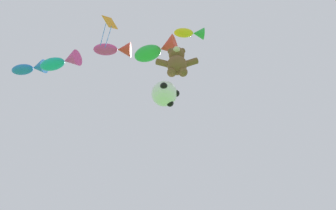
{
  "coord_description": "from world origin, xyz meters",
  "views": [
    {
      "loc": [
        0.24,
        -1.36,
        1.6
      ],
      "look_at": [
        0.04,
        5.52,
        8.51
      ],
      "focal_mm": 28.0,
      "sensor_mm": 36.0,
      "label": 1
    }
  ],
  "objects_px": {
    "soccer_ball_kite": "(165,94)",
    "fish_kite_magenta": "(115,50)",
    "fish_kite_emerald": "(158,50)",
    "fish_kite_teal": "(62,62)",
    "teddy_bear_kite": "(177,62)",
    "diamond_kite": "(109,25)",
    "fish_kite_cobalt": "(31,68)",
    "fish_kite_goldfin": "(191,33)"
  },
  "relations": [
    {
      "from": "soccer_ball_kite",
      "to": "fish_kite_teal",
      "type": "xyz_separation_m",
      "value": [
        -5.71,
        1.71,
        4.62
      ]
    },
    {
      "from": "fish_kite_cobalt",
      "to": "fish_kite_emerald",
      "type": "bearing_deg",
      "value": -12.91
    },
    {
      "from": "soccer_ball_kite",
      "to": "diamond_kite",
      "type": "relative_size",
      "value": 0.34
    },
    {
      "from": "fish_kite_goldfin",
      "to": "fish_kite_emerald",
      "type": "xyz_separation_m",
      "value": [
        -1.74,
        0.25,
        -1.14
      ]
    },
    {
      "from": "teddy_bear_kite",
      "to": "fish_kite_goldfin",
      "type": "distance_m",
      "value": 3.93
    },
    {
      "from": "fish_kite_teal",
      "to": "diamond_kite",
      "type": "height_order",
      "value": "diamond_kite"
    },
    {
      "from": "fish_kite_cobalt",
      "to": "diamond_kite",
      "type": "xyz_separation_m",
      "value": [
        4.97,
        -2.25,
        0.7
      ]
    },
    {
      "from": "fish_kite_emerald",
      "to": "fish_kite_magenta",
      "type": "xyz_separation_m",
      "value": [
        -2.45,
        0.62,
        1.12
      ]
    },
    {
      "from": "fish_kite_teal",
      "to": "diamond_kite",
      "type": "xyz_separation_m",
      "value": [
        2.63,
        -1.35,
        1.4
      ]
    },
    {
      "from": "soccer_ball_kite",
      "to": "fish_kite_emerald",
      "type": "height_order",
      "value": "fish_kite_emerald"
    },
    {
      "from": "soccer_ball_kite",
      "to": "fish_kite_teal",
      "type": "relative_size",
      "value": 0.43
    },
    {
      "from": "soccer_ball_kite",
      "to": "fish_kite_magenta",
      "type": "height_order",
      "value": "fish_kite_magenta"
    },
    {
      "from": "teddy_bear_kite",
      "to": "fish_kite_cobalt",
      "type": "height_order",
      "value": "fish_kite_cobalt"
    },
    {
      "from": "fish_kite_goldfin",
      "to": "fish_kite_teal",
      "type": "height_order",
      "value": "fish_kite_goldfin"
    },
    {
      "from": "fish_kite_emerald",
      "to": "teddy_bear_kite",
      "type": "bearing_deg",
      "value": -50.76
    },
    {
      "from": "fish_kite_magenta",
      "to": "fish_kite_teal",
      "type": "xyz_separation_m",
      "value": [
        -2.84,
        0.23,
        -0.72
      ]
    },
    {
      "from": "fish_kite_goldfin",
      "to": "diamond_kite",
      "type": "xyz_separation_m",
      "value": [
        -4.41,
        -0.25,
        0.66
      ]
    },
    {
      "from": "fish_kite_emerald",
      "to": "fish_kite_magenta",
      "type": "relative_size",
      "value": 1.15
    },
    {
      "from": "fish_kite_goldfin",
      "to": "fish_kite_cobalt",
      "type": "relative_size",
      "value": 0.75
    },
    {
      "from": "teddy_bear_kite",
      "to": "fish_kite_emerald",
      "type": "distance_m",
      "value": 2.97
    },
    {
      "from": "teddy_bear_kite",
      "to": "fish_kite_goldfin",
      "type": "height_order",
      "value": "fish_kite_goldfin"
    },
    {
      "from": "soccer_ball_kite",
      "to": "fish_kite_emerald",
      "type": "xyz_separation_m",
      "value": [
        -0.42,
        0.86,
        4.22
      ]
    },
    {
      "from": "teddy_bear_kite",
      "to": "diamond_kite",
      "type": "distance_m",
      "value": 5.7
    },
    {
      "from": "fish_kite_goldfin",
      "to": "diamond_kite",
      "type": "height_order",
      "value": "diamond_kite"
    },
    {
      "from": "fish_kite_emerald",
      "to": "fish_kite_teal",
      "type": "xyz_separation_m",
      "value": [
        -5.29,
        0.84,
        0.4
      ]
    },
    {
      "from": "soccer_ball_kite",
      "to": "fish_kite_emerald",
      "type": "distance_m",
      "value": 4.33
    },
    {
      "from": "soccer_ball_kite",
      "to": "diamond_kite",
      "type": "distance_m",
      "value": 6.77
    },
    {
      "from": "fish_kite_cobalt",
      "to": "diamond_kite",
      "type": "bearing_deg",
      "value": -24.39
    },
    {
      "from": "fish_kite_teal",
      "to": "fish_kite_cobalt",
      "type": "bearing_deg",
      "value": 158.83
    },
    {
      "from": "fish_kite_goldfin",
      "to": "fish_kite_teal",
      "type": "distance_m",
      "value": 7.16
    },
    {
      "from": "fish_kite_teal",
      "to": "soccer_ball_kite",
      "type": "bearing_deg",
      "value": -16.65
    },
    {
      "from": "fish_kite_goldfin",
      "to": "fish_kite_magenta",
      "type": "xyz_separation_m",
      "value": [
        -4.19,
        0.87,
        -0.03
      ]
    },
    {
      "from": "fish_kite_teal",
      "to": "diamond_kite",
      "type": "distance_m",
      "value": 3.27
    },
    {
      "from": "soccer_ball_kite",
      "to": "fish_kite_goldfin",
      "type": "relative_size",
      "value": 0.64
    },
    {
      "from": "fish_kite_emerald",
      "to": "fish_kite_magenta",
      "type": "height_order",
      "value": "fish_kite_magenta"
    },
    {
      "from": "soccer_ball_kite",
      "to": "fish_kite_magenta",
      "type": "distance_m",
      "value": 6.24
    },
    {
      "from": "fish_kite_emerald",
      "to": "fish_kite_cobalt",
      "type": "relative_size",
      "value": 1.12
    },
    {
      "from": "fish_kite_magenta",
      "to": "fish_kite_emerald",
      "type": "bearing_deg",
      "value": -14.14
    },
    {
      "from": "teddy_bear_kite",
      "to": "fish_kite_emerald",
      "type": "xyz_separation_m",
      "value": [
        -0.91,
        1.12,
        2.6
      ]
    },
    {
      "from": "fish_kite_goldfin",
      "to": "fish_kite_teal",
      "type": "xyz_separation_m",
      "value": [
        -7.04,
        1.09,
        -0.75
      ]
    },
    {
      "from": "teddy_bear_kite",
      "to": "diamond_kite",
      "type": "bearing_deg",
      "value": 170.23
    },
    {
      "from": "fish_kite_cobalt",
      "to": "fish_kite_teal",
      "type": "bearing_deg",
      "value": -21.17
    }
  ]
}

